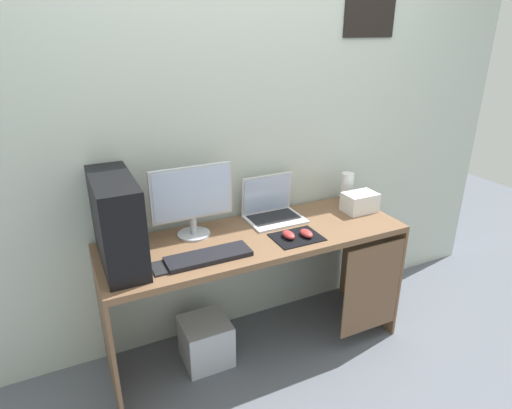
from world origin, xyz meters
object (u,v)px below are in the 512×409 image
Objects in this scene: monitor at (192,200)px; laptop at (272,210)px; pc_tower at (117,221)px; cell_phone at (160,268)px; mouse_left at (289,235)px; subwoofer at (206,341)px; speaker at (347,188)px; mouse_right at (306,233)px; projector at (360,202)px; keyboard at (209,256)px.

monitor is 0.52m from laptop.
cell_phone is (0.15, -0.15, -0.21)m from pc_tower.
mouse_left is 0.36× the size of subwoofer.
speaker reaches higher than mouse_right.
pc_tower is 0.92m from subwoofer.
mouse_right is (-0.48, -0.16, -0.04)m from projector.
keyboard is 0.55m from mouse_right.
subwoofer is at bearing -163.68° from laptop.
speaker is 1.11m from keyboard.
speaker is 1.34m from cell_phone.
projector is at bearing 8.71° from keyboard.
monitor is 4.58× the size of mouse_right.
speaker is at bearing 8.97° from subwoofer.
projector is at bearing 0.28° from subwoofer.
laptop is 1.68× the size of speaker.
cell_phone is at bearing -173.07° from projector.
monitor is at bearing 152.92° from mouse_right.
mouse_right is at bearing -0.61° from cell_phone.
keyboard is at bearing -171.29° from projector.
speaker is (1.44, 0.17, -0.12)m from pc_tower.
projector reaches higher than mouse_left.
monitor is 0.63m from mouse_right.
pc_tower is 3.84× the size of cell_phone.
cell_phone is (-0.26, -0.27, -0.21)m from monitor.
cell_phone is at bearing 179.39° from mouse_right.
speaker reaches higher than keyboard.
laptop is 0.80m from cell_phone.
laptop is at bearing 165.22° from projector.
pc_tower reaches higher than cell_phone.
laptop is at bearing 9.35° from pc_tower.
mouse_left is at bearing -99.39° from laptop.
subwoofer is at bearing 163.41° from mouse_left.
subwoofer is at bearing -92.42° from monitor.
cell_phone is at bearing -178.64° from mouse_left.
projector reaches higher than subwoofer.
speaker is at bearing 2.09° from laptop.
monitor reaches higher than keyboard.
pc_tower reaches higher than monitor.
laptop is 0.31m from mouse_right.
subwoofer is (-0.45, 0.13, -0.64)m from mouse_left.
monitor is 1.05× the size of keyboard.
laptop is at bearing 80.61° from mouse_left.
speaker is 0.67m from mouse_left.
keyboard reaches higher than cell_phone.
mouse_right is at bearing -14.74° from mouse_left.
laptop reaches higher than subwoofer.
laptop is 0.85m from subwoofer.
keyboard is at bearing -93.29° from monitor.
projector is 1.23m from subwoofer.
monitor is 0.84m from subwoofer.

